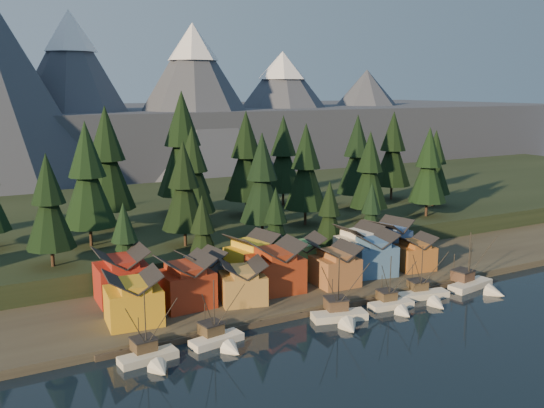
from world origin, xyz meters
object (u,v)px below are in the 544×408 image
boat_6 (476,278)px  house_back_0 (122,274)px  boat_0 (150,349)px  boat_1 (220,332)px  house_back_1 (201,272)px  house_front_1 (185,280)px  boat_3 (342,308)px  boat_4 (394,298)px  house_front_0 (133,297)px  boat_5 (426,290)px

boat_6 → house_back_0: size_ratio=1.31×
boat_0 → boat_1: boat_0 is taller
boat_6 → house_back_1: boat_6 is taller
boat_0 → house_front_1: house_front_1 is taller
boat_0 → boat_1: 11.58m
boat_3 → boat_4: bearing=16.1°
boat_4 → house_front_0: (-44.62, 13.02, 3.97)m
house_front_0 → house_back_0: bearing=89.5°
boat_4 → house_front_1: house_front_1 is taller
boat_1 → house_back_1: bearing=66.1°
house_front_1 → boat_5: bearing=-22.5°
boat_6 → house_front_0: bearing=159.9°
boat_0 → boat_5: 54.74m
boat_5 → boat_6: (12.89, -0.48, 0.40)m
boat_3 → boat_1: bearing=-168.2°
boat_0 → house_front_0: boat_0 is taller
boat_3 → house_back_0: size_ratio=1.30×
house_front_1 → house_back_0: bearing=135.7°
house_front_1 → house_back_1: (5.00, 4.64, -0.47)m
boat_5 → house_back_1: size_ratio=1.38×
boat_4 → boat_5: bearing=13.3°
boat_3 → boat_6: size_ratio=0.99×
boat_0 → boat_3: size_ratio=0.92×
house_front_1 → boat_1: bearing=-93.8°
boat_1 → boat_3: (22.57, -1.17, 0.21)m
house_back_1 → boat_3: bearing=-58.2°
boat_6 → house_front_1: boat_6 is taller
boat_5 → house_back_0: (-52.11, 23.44, 4.59)m
house_front_1 → house_back_1: size_ratio=1.11×
house_back_1 → boat_4: bearing=-43.1°
boat_5 → house_front_1: 45.78m
boat_1 → boat_5: (43.18, 0.07, -0.27)m
boat_1 → boat_0: bearing=174.9°
boat_0 → boat_6: boat_6 is taller
boat_1 → house_back_1: size_ratio=1.38×
boat_3 → house_front_1: (-22.32, 16.56, 3.81)m
boat_6 → house_front_1: (-55.82, 15.80, 3.88)m
house_back_0 → boat_0: bearing=-94.0°
boat_3 → boat_0: bearing=-165.8°
house_back_0 → house_back_1: size_ratio=1.16×
house_front_0 → boat_6: bearing=-5.2°
boat_6 → house_back_0: bearing=150.4°
boat_5 → house_front_0: bearing=178.7°
house_front_1 → boat_4: bearing=-28.3°
boat_4 → house_back_1: (-29.24, 20.92, 3.75)m
boat_6 → house_back_1: bearing=148.7°
boat_0 → boat_4: (46.04, -0.07, -0.22)m
boat_1 → house_front_0: boat_1 is taller
boat_5 → house_front_1: (-42.93, 15.32, 4.29)m
house_front_0 → boat_4: bearing=-10.7°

